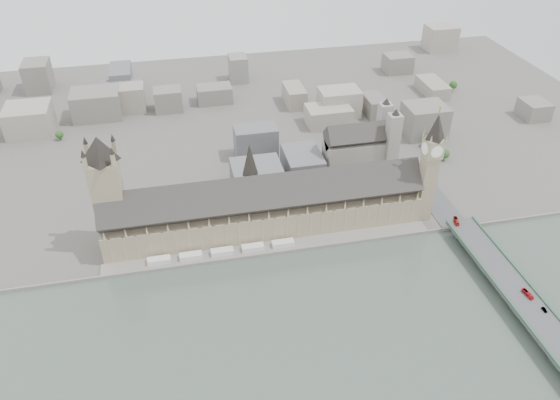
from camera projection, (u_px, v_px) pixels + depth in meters
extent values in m
plane|color=#595651|center=(269.00, 243.00, 452.21)|extent=(900.00, 900.00, 0.00)
cube|color=gray|center=(273.00, 253.00, 439.31)|extent=(600.00, 1.50, 3.00)
cube|color=gray|center=(271.00, 248.00, 445.62)|extent=(270.00, 15.00, 2.00)
cube|color=silver|center=(159.00, 260.00, 428.73)|extent=(18.00, 7.00, 4.00)
cube|color=silver|center=(191.00, 256.00, 433.06)|extent=(18.00, 7.00, 4.00)
cube|color=silver|center=(222.00, 252.00, 437.38)|extent=(18.00, 7.00, 4.00)
cube|color=silver|center=(253.00, 247.00, 441.71)|extent=(18.00, 7.00, 4.00)
cube|color=silver|center=(283.00, 243.00, 446.04)|extent=(18.00, 7.00, 4.00)
cube|color=gray|center=(265.00, 217.00, 461.14)|extent=(265.00, 40.00, 25.00)
cube|color=#302D2A|center=(264.00, 195.00, 448.26)|extent=(265.00, 40.73, 40.73)
cube|color=gray|center=(426.00, 188.00, 464.84)|extent=(12.00, 12.00, 62.00)
cube|color=gray|center=(433.00, 148.00, 442.59)|extent=(14.00, 14.00, 16.00)
cylinder|color=white|center=(441.00, 147.00, 443.84)|extent=(0.60, 10.00, 10.00)
cylinder|color=white|center=(425.00, 149.00, 441.35)|extent=(0.60, 10.00, 10.00)
cylinder|color=white|center=(429.00, 143.00, 448.38)|extent=(10.00, 0.60, 10.00)
cylinder|color=white|center=(437.00, 152.00, 436.81)|extent=(10.00, 0.60, 10.00)
cone|color=black|center=(437.00, 127.00, 431.76)|extent=(17.00, 17.00, 22.00)
cylinder|color=gold|center=(440.00, 111.00, 423.77)|extent=(1.00, 1.00, 6.00)
sphere|color=gold|center=(441.00, 106.00, 421.77)|extent=(2.00, 2.00, 2.00)
cone|color=gray|center=(439.00, 130.00, 442.09)|extent=(2.40, 2.40, 8.00)
cone|color=gray|center=(424.00, 132.00, 439.84)|extent=(2.40, 2.40, 8.00)
cone|color=gray|center=(447.00, 138.00, 431.66)|extent=(2.40, 2.40, 8.00)
cone|color=gray|center=(431.00, 139.00, 429.41)|extent=(2.40, 2.40, 8.00)
cube|color=gray|center=(111.00, 204.00, 429.15)|extent=(23.00, 23.00, 80.00)
cone|color=black|center=(98.00, 149.00, 400.63)|extent=(30.00, 30.00, 20.00)
cylinder|color=gray|center=(251.00, 185.00, 446.83)|extent=(12.00, 12.00, 20.00)
cone|color=black|center=(250.00, 159.00, 433.14)|extent=(13.00, 13.00, 28.00)
cube|color=#474749|center=(505.00, 282.00, 407.08)|extent=(25.00, 325.00, 10.25)
cube|color=gray|center=(355.00, 156.00, 536.97)|extent=(60.00, 28.00, 34.00)
cube|color=#302D2A|center=(357.00, 136.00, 524.42)|extent=(60.00, 28.28, 28.28)
cube|color=gray|center=(383.00, 133.00, 543.59)|extent=(12.00, 12.00, 64.00)
cube|color=gray|center=(392.00, 145.00, 524.32)|extent=(12.00, 12.00, 64.00)
imported|color=red|center=(456.00, 221.00, 457.93)|extent=(5.35, 11.50, 3.12)
imported|color=red|center=(528.00, 294.00, 387.39)|extent=(3.58, 10.62, 2.90)
imported|color=gray|center=(544.00, 310.00, 375.60)|extent=(1.84, 5.03, 1.65)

